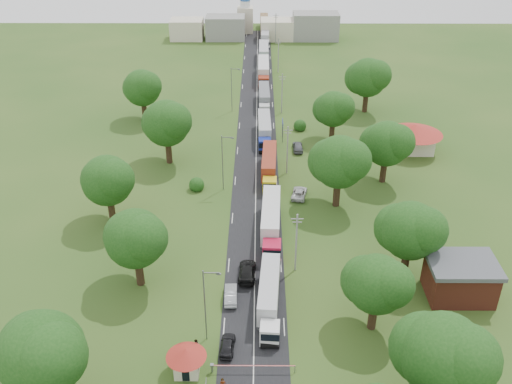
{
  "coord_description": "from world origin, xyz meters",
  "views": [
    {
      "loc": [
        0.52,
        -68.81,
        48.19
      ],
      "look_at": [
        0.08,
        9.0,
        3.0
      ],
      "focal_mm": 40.0,
      "sensor_mm": 36.0,
      "label": 1
    }
  ],
  "objects_px": {
    "boom_barrier": "(241,366)",
    "info_sign": "(283,126)",
    "guard_booth": "(186,358)",
    "car_lane_front": "(227,345)",
    "car_lane_mid": "(231,295)",
    "truck_0": "(269,296)"
  },
  "relations": [
    {
      "from": "info_sign",
      "to": "car_lane_mid",
      "type": "distance_m",
      "value": 48.75
    },
    {
      "from": "guard_booth",
      "to": "car_lane_front",
      "type": "distance_m",
      "value": 5.54
    },
    {
      "from": "car_lane_front",
      "to": "info_sign",
      "type": "bearing_deg",
      "value": -94.3
    },
    {
      "from": "info_sign",
      "to": "truck_0",
      "type": "distance_m",
      "value": 49.81
    },
    {
      "from": "truck_0",
      "to": "car_lane_front",
      "type": "distance_m",
      "value": 8.62
    },
    {
      "from": "guard_booth",
      "to": "truck_0",
      "type": "distance_m",
      "value": 13.71
    },
    {
      "from": "boom_barrier",
      "to": "info_sign",
      "type": "xyz_separation_m",
      "value": [
        6.56,
        60.0,
        2.11
      ]
    },
    {
      "from": "boom_barrier",
      "to": "info_sign",
      "type": "bearing_deg",
      "value": 83.76
    },
    {
      "from": "truck_0",
      "to": "car_lane_mid",
      "type": "relative_size",
      "value": 3.09
    },
    {
      "from": "guard_booth",
      "to": "car_lane_mid",
      "type": "xyz_separation_m",
      "value": [
        4.2,
        12.0,
        -1.44
      ]
    },
    {
      "from": "boom_barrier",
      "to": "guard_booth",
      "type": "bearing_deg",
      "value": -179.99
    },
    {
      "from": "boom_barrier",
      "to": "guard_booth",
      "type": "xyz_separation_m",
      "value": [
        -5.84,
        -0.0,
        1.27
      ]
    },
    {
      "from": "boom_barrier",
      "to": "car_lane_front",
      "type": "relative_size",
      "value": 2.31
    },
    {
      "from": "boom_barrier",
      "to": "truck_0",
      "type": "bearing_deg",
      "value": 72.83
    },
    {
      "from": "truck_0",
      "to": "car_lane_front",
      "type": "bearing_deg",
      "value": -124.54
    },
    {
      "from": "truck_0",
      "to": "car_lane_mid",
      "type": "distance_m",
      "value": 5.27
    },
    {
      "from": "car_lane_front",
      "to": "boom_barrier",
      "type": "bearing_deg",
      "value": 120.4
    },
    {
      "from": "info_sign",
      "to": "truck_0",
      "type": "xyz_separation_m",
      "value": [
        -3.37,
        -49.68,
        -1.01
      ]
    },
    {
      "from": "car_lane_mid",
      "to": "guard_booth",
      "type": "bearing_deg",
      "value": 68.6
    },
    {
      "from": "car_lane_mid",
      "to": "info_sign",
      "type": "bearing_deg",
      "value": -101.81
    },
    {
      "from": "guard_booth",
      "to": "car_lane_mid",
      "type": "bearing_deg",
      "value": 70.71
    },
    {
      "from": "truck_0",
      "to": "car_lane_front",
      "type": "height_order",
      "value": "truck_0"
    }
  ]
}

